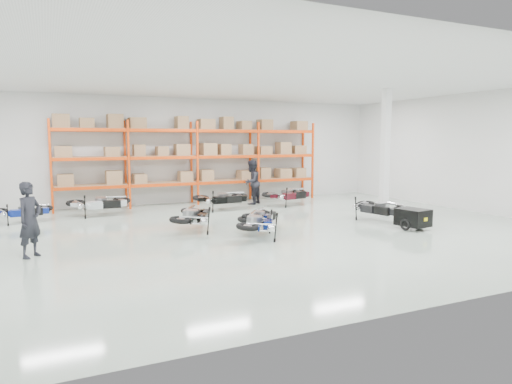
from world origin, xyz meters
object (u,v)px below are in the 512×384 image
moto_back_d (288,192)px  person_back (252,182)px  moto_silver_left (261,213)px  moto_back_a (22,208)px  person_left (30,220)px  moto_back_c (222,195)px  trailer (413,218)px  moto_blue_centre (258,218)px  moto_black_far_left (194,212)px  moto_touring_right (378,204)px  moto_back_b (99,200)px

moto_back_d → person_back: (-1.21, 1.01, 0.35)m
moto_silver_left → moto_back_a: (-6.63, 4.34, -0.01)m
person_left → person_back: 10.20m
moto_silver_left → moto_back_c: moto_back_c is taller
moto_back_c → person_left: (-6.56, -4.95, 0.30)m
trailer → person_back: size_ratio=0.81×
person_left → moto_blue_centre: bearing=-51.9°
moto_back_a → person_left: 5.12m
moto_black_far_left → moto_touring_right: (6.14, -0.93, -0.00)m
moto_back_a → person_left: bearing=178.7°
moto_silver_left → moto_back_d: (3.24, 4.21, 0.08)m
moto_black_far_left → trailer: 6.64m
moto_black_far_left → moto_back_b: (-2.26, 4.11, 0.01)m
moto_blue_centre → moto_back_a: moto_blue_centre is taller
moto_back_a → trailer: bearing=-125.5°
moto_blue_centre → moto_back_d: (3.81, 5.25, 0.03)m
moto_back_b → moto_silver_left: bearing=-138.4°
moto_touring_right → moto_back_d: (-0.98, 4.51, 0.01)m
moto_back_b → person_left: person_left is taller
moto_back_d → moto_back_b: bearing=75.0°
moto_black_far_left → moto_back_c: size_ratio=0.99×
moto_silver_left → moto_back_b: moto_back_b is taller
moto_blue_centre → person_left: 5.68m
moto_blue_centre → moto_silver_left: 1.19m
moto_touring_right → moto_back_a: bearing=147.3°
moto_black_far_left → person_back: size_ratio=1.01×
moto_silver_left → moto_back_b: size_ratio=0.86×
moto_back_d → moto_black_far_left: bearing=113.9°
person_left → moto_silver_left: bearing=-42.1°
moto_back_b → person_back: bearing=-85.3°
moto_touring_right → trailer: moto_touring_right is taller
moto_back_a → person_back: bearing=-89.8°
moto_back_a → moto_back_b: bearing=-86.4°
moto_silver_left → moto_touring_right: bearing=-140.5°
moto_back_c → moto_back_d: moto_back_d is taller
moto_touring_right → person_left: (-10.46, -0.45, 0.31)m
moto_back_c → moto_back_a: bearing=91.8°
moto_touring_right → person_back: person_back is taller
person_back → person_left: bearing=-2.4°
moto_silver_left → person_back: 5.62m
moto_back_d → person_back: bearing=39.3°
moto_back_a → moto_back_b: (2.46, 0.40, 0.09)m
moto_silver_left → moto_back_c: (0.32, 4.20, 0.08)m
moto_black_far_left → moto_back_b: moto_back_b is taller
moto_back_b → moto_back_c: 4.52m
moto_black_far_left → person_left: (-4.33, -1.38, 0.31)m
moto_back_d → moto_touring_right: bearing=-178.6°
moto_back_d → person_left: bearing=106.7°
moto_silver_left → person_back: bearing=-67.7°
moto_blue_centre → person_left: bearing=25.5°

